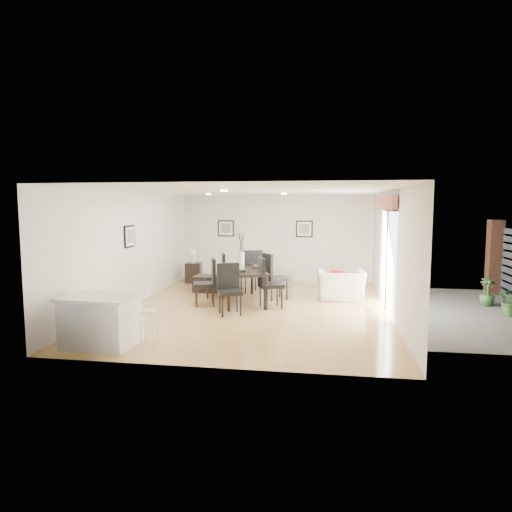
% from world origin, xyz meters
% --- Properties ---
extents(ground, '(8.00, 8.00, 0.00)m').
position_xyz_m(ground, '(0.00, 0.00, 0.00)').
color(ground, '#AF8847').
rests_on(ground, ground).
extents(wall_back, '(6.00, 0.04, 2.70)m').
position_xyz_m(wall_back, '(0.00, 4.00, 1.35)').
color(wall_back, white).
rests_on(wall_back, ground).
extents(wall_front, '(6.00, 0.04, 2.70)m').
position_xyz_m(wall_front, '(0.00, -4.00, 1.35)').
color(wall_front, white).
rests_on(wall_front, ground).
extents(wall_left, '(0.04, 8.00, 2.70)m').
position_xyz_m(wall_left, '(-3.00, 0.00, 1.35)').
color(wall_left, white).
rests_on(wall_left, ground).
extents(wall_right, '(0.04, 8.00, 2.70)m').
position_xyz_m(wall_right, '(3.00, 0.00, 1.35)').
color(wall_right, white).
rests_on(wall_right, ground).
extents(ceiling, '(6.00, 8.00, 0.02)m').
position_xyz_m(ceiling, '(0.00, 0.00, 2.70)').
color(ceiling, white).
rests_on(ceiling, wall_back).
extents(sofa, '(2.00, 1.18, 0.55)m').
position_xyz_m(sofa, '(-0.35, 2.96, 0.27)').
color(sofa, gray).
rests_on(sofa, ground).
extents(armchair, '(1.23, 1.10, 0.74)m').
position_xyz_m(armchair, '(1.97, 1.29, 0.37)').
color(armchair, beige).
rests_on(armchair, ground).
extents(courtyard_plant_a, '(0.79, 0.74, 0.70)m').
position_xyz_m(courtyard_plant_a, '(5.58, 0.09, 0.35)').
color(courtyard_plant_a, '#3B6129').
rests_on(courtyard_plant_a, ground).
extents(courtyard_plant_b, '(0.43, 0.43, 0.66)m').
position_xyz_m(courtyard_plant_b, '(5.40, 1.11, 0.33)').
color(courtyard_plant_b, '#3B6129').
rests_on(courtyard_plant_b, ground).
extents(dining_table, '(1.61, 2.21, 0.83)m').
position_xyz_m(dining_table, '(-0.45, 0.58, 0.75)').
color(dining_table, black).
rests_on(dining_table, ground).
extents(dining_chair_wnear, '(0.64, 0.64, 1.12)m').
position_xyz_m(dining_chair_wnear, '(-1.15, 0.12, 0.62)').
color(dining_chair_wnear, black).
rests_on(dining_chair_wnear, ground).
extents(dining_chair_wfar, '(0.64, 0.64, 1.14)m').
position_xyz_m(dining_chair_wfar, '(-1.15, 1.11, 0.64)').
color(dining_chair_wfar, black).
rests_on(dining_chair_wfar, ground).
extents(dining_chair_enear, '(0.68, 0.68, 1.18)m').
position_xyz_m(dining_chair_enear, '(0.26, 0.05, 0.66)').
color(dining_chair_enear, black).
rests_on(dining_chair_enear, ground).
extents(dining_chair_efar, '(0.72, 0.72, 1.17)m').
position_xyz_m(dining_chair_efar, '(0.26, 1.03, 0.66)').
color(dining_chair_efar, black).
rests_on(dining_chair_efar, ground).
extents(dining_chair_head, '(0.65, 0.65, 1.11)m').
position_xyz_m(dining_chair_head, '(-0.48, -0.66, 0.62)').
color(dining_chair_head, black).
rests_on(dining_chair_head, ground).
extents(dining_chair_foot, '(0.71, 0.71, 1.18)m').
position_xyz_m(dining_chair_foot, '(-0.40, 1.82, 0.66)').
color(dining_chair_foot, black).
rests_on(dining_chair_foot, ground).
extents(vase, '(1.07, 1.68, 0.88)m').
position_xyz_m(vase, '(-0.45, 0.58, 1.17)').
color(vase, white).
rests_on(vase, dining_table).
extents(coffee_table, '(1.14, 0.71, 0.44)m').
position_xyz_m(coffee_table, '(-1.44, 1.85, 0.22)').
color(coffee_table, black).
rests_on(coffee_table, ground).
extents(side_table, '(0.51, 0.51, 0.61)m').
position_xyz_m(side_table, '(-2.46, 3.19, 0.31)').
color(side_table, black).
rests_on(side_table, ground).
extents(table_lamp, '(0.22, 0.22, 0.43)m').
position_xyz_m(table_lamp, '(-2.46, 3.19, 0.89)').
color(table_lamp, white).
rests_on(table_lamp, side_table).
extents(cushion, '(0.35, 0.15, 0.34)m').
position_xyz_m(cushion, '(1.87, 1.19, 0.59)').
color(cushion, maroon).
rests_on(cushion, armchair).
extents(kitchen_island, '(1.28, 1.01, 0.86)m').
position_xyz_m(kitchen_island, '(-2.14, -3.23, 0.44)').
color(kitchen_island, silver).
rests_on(kitchen_island, ground).
extents(bar_stool, '(0.29, 0.29, 0.64)m').
position_xyz_m(bar_stool, '(-1.29, -3.23, 0.55)').
color(bar_stool, white).
rests_on(bar_stool, ground).
extents(framed_print_back_left, '(0.52, 0.04, 0.52)m').
position_xyz_m(framed_print_back_left, '(-1.60, 3.97, 1.65)').
color(framed_print_back_left, black).
rests_on(framed_print_back_left, wall_back).
extents(framed_print_back_right, '(0.52, 0.04, 0.52)m').
position_xyz_m(framed_print_back_right, '(0.90, 3.97, 1.65)').
color(framed_print_back_right, black).
rests_on(framed_print_back_right, wall_back).
extents(framed_print_left_wall, '(0.04, 0.52, 0.52)m').
position_xyz_m(framed_print_left_wall, '(-2.97, -0.20, 1.65)').
color(framed_print_left_wall, black).
rests_on(framed_print_left_wall, wall_left).
extents(sliding_door, '(0.12, 2.70, 2.57)m').
position_xyz_m(sliding_door, '(2.96, 0.30, 1.66)').
color(sliding_door, white).
rests_on(sliding_door, wall_right).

